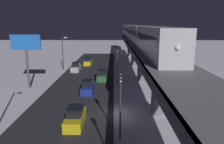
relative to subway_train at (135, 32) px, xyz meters
The scene contains 13 objects.
ground_plane 31.79m from the subway_train, 79.91° to the left, with size 240.00×240.00×0.00m, color white.
avenue_asphalt 33.09m from the subway_train, 70.59° to the left, with size 11.00×107.31×0.01m, color #28282D.
elevated_railway 30.26m from the subway_train, 89.83° to the left, with size 5.00×107.31×6.80m.
subway_train is the anchor object (origin of this frame).
sedan_green 17.66m from the subway_train, 62.07° to the left, with size 1.91×4.36×1.97m.
sedan_blue 25.01m from the subway_train, 67.18° to the left, with size 1.80×4.21×1.97m.
sedan_silver 16.97m from the subway_train, 23.55° to the left, with size 1.80×4.39×1.97m.
sedan_yellow 35.11m from the subway_train, 74.38° to the left, with size 1.80×4.52×1.97m.
sedan_yellow_2 14.40m from the subway_train, ahead, with size 1.80×4.22×1.97m.
traffic_light_near 36.59m from the subway_train, 82.85° to the left, with size 0.32×0.44×6.40m.
traffic_light_mid 18.27m from the subway_train, 75.24° to the left, with size 0.32×0.44×6.40m.
commercial_billboard 27.74m from the subway_train, 46.03° to the left, with size 4.80×0.36×8.90m.
street_lamp_far 17.87m from the subway_train, 17.11° to the left, with size 1.35×0.44×7.65m.
Camera 1 is at (-0.27, 24.06, 10.53)m, focal length 34.45 mm.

